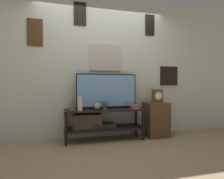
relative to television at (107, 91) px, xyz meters
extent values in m
plane|color=#997F60|center=(-0.06, -0.34, -0.90)|extent=(12.00, 12.00, 0.00)
cube|color=beige|center=(-0.06, 0.17, 0.45)|extent=(6.40, 0.06, 2.70)
cube|color=#B2ADA3|center=(0.00, 0.13, 0.65)|extent=(0.61, 0.02, 0.52)
cube|color=#B2BCC6|center=(0.00, 0.12, 0.65)|extent=(0.58, 0.01, 0.48)
cube|color=#4C2D19|center=(-1.28, 0.13, 1.04)|extent=(0.26, 0.02, 0.48)
cube|color=#2D2D33|center=(-1.28, 0.12, 1.04)|extent=(0.22, 0.01, 0.44)
cube|color=black|center=(1.39, 0.13, 0.30)|extent=(0.40, 0.02, 0.40)
cube|color=#BCB299|center=(1.39, 0.12, 0.30)|extent=(0.37, 0.01, 0.37)
cube|color=black|center=(-0.49, 0.13, 1.45)|extent=(0.23, 0.02, 0.43)
cube|color=#2D2D33|center=(-0.49, 0.12, 1.45)|extent=(0.19, 0.01, 0.40)
cube|color=black|center=(0.94, 0.13, 1.35)|extent=(0.20, 0.02, 0.42)
cube|color=beige|center=(0.94, 0.12, 1.35)|extent=(0.16, 0.01, 0.39)
cube|color=black|center=(-0.06, -0.09, -0.35)|extent=(1.44, 0.42, 0.03)
cube|color=black|center=(-0.06, -0.09, -0.69)|extent=(1.44, 0.42, 0.03)
cylinder|color=black|center=(-0.75, -0.27, -0.62)|extent=(0.04, 0.04, 0.57)
cylinder|color=black|center=(0.63, -0.27, -0.62)|extent=(0.04, 0.04, 0.57)
cylinder|color=black|center=(-0.75, 0.09, -0.62)|extent=(0.04, 0.04, 0.57)
cylinder|color=black|center=(0.63, 0.09, -0.62)|extent=(0.04, 0.04, 0.57)
cube|color=black|center=(-0.06, -0.09, -0.64)|extent=(0.36, 0.29, 0.07)
cube|color=#47382D|center=(-0.38, -0.09, -0.54)|extent=(0.50, 0.23, 0.26)
cylinder|color=black|center=(-0.31, 0.00, -0.32)|extent=(0.05, 0.05, 0.02)
cylinder|color=black|center=(0.31, 0.00, -0.32)|extent=(0.05, 0.05, 0.02)
cube|color=black|center=(0.00, 0.00, 0.00)|extent=(1.15, 0.04, 0.63)
cube|color=#6B9ED1|center=(0.00, -0.01, 0.00)|extent=(1.11, 0.01, 0.59)
cylinder|color=beige|center=(-0.51, -0.23, -0.21)|extent=(0.08, 0.08, 0.24)
sphere|color=tan|center=(-0.20, -0.16, -0.27)|extent=(0.13, 0.13, 0.13)
cone|color=#4C5647|center=(-0.64, -0.17, -0.22)|extent=(0.09, 0.09, 0.23)
cylinder|color=brown|center=(0.50, -0.19, -0.30)|extent=(0.21, 0.21, 0.07)
cylinder|color=#2D4251|center=(-0.08, -0.24, -0.30)|extent=(0.07, 0.07, 0.06)
sphere|color=#2D4251|center=(-0.08, -0.24, -0.22)|extent=(0.11, 0.11, 0.11)
cube|color=#513823|center=(0.98, -0.09, -0.57)|extent=(0.43, 0.41, 0.66)
cube|color=brown|center=(1.02, -0.06, -0.11)|extent=(0.20, 0.10, 0.27)
cylinder|color=white|center=(1.02, -0.11, -0.11)|extent=(0.15, 0.01, 0.15)
camera|label=1|loc=(-0.68, -3.23, 0.10)|focal=28.00mm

